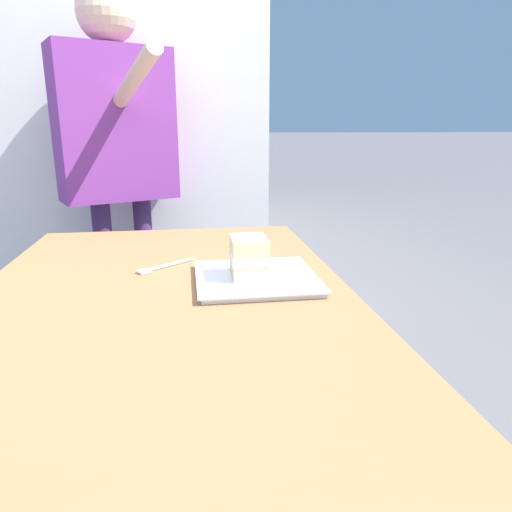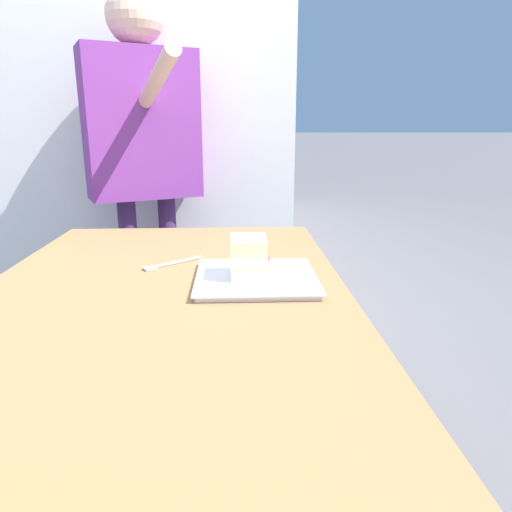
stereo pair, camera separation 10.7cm
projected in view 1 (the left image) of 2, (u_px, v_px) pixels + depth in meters
name	position (u px, v px, depth m)	size (l,w,h in m)	color
patio_table	(162.00, 376.00, 0.86)	(1.67, 0.82, 0.74)	olive
dessert_plate	(256.00, 278.00, 1.08)	(0.28, 0.28, 0.02)	white
cake_slice	(249.00, 257.00, 1.06)	(0.10, 0.09, 0.09)	beige
dessert_fork	(163.00, 267.00, 1.19)	(0.12, 0.14, 0.01)	silver
diner_person	(116.00, 132.00, 1.81)	(0.61, 0.47, 1.60)	#452855
patio_building	(100.00, 92.00, 4.07)	(4.69, 2.18, 2.75)	silver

